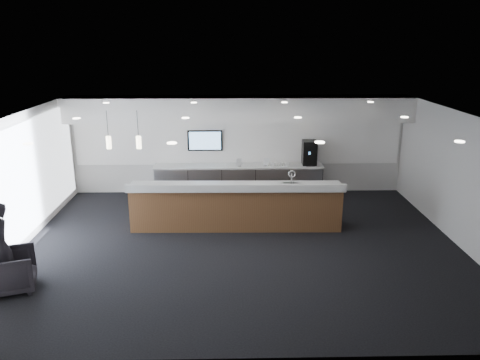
{
  "coord_description": "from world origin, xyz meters",
  "views": [
    {
      "loc": [
        -0.27,
        -9.91,
        4.58
      ],
      "look_at": [
        -0.01,
        1.3,
        1.19
      ],
      "focal_mm": 35.0,
      "sensor_mm": 36.0,
      "label": 1
    }
  ],
  "objects_px": {
    "coffee_machine": "(309,153)",
    "armchair": "(11,271)",
    "service_counter": "(236,206)",
    "lounge_guest": "(1,246)"
  },
  "relations": [
    {
      "from": "armchair",
      "to": "lounge_guest",
      "type": "distance_m",
      "value": 0.51
    },
    {
      "from": "coffee_machine",
      "to": "lounge_guest",
      "type": "distance_m",
      "value": 8.65
    },
    {
      "from": "coffee_machine",
      "to": "service_counter",
      "type": "bearing_deg",
      "value": -129.45
    },
    {
      "from": "service_counter",
      "to": "lounge_guest",
      "type": "height_order",
      "value": "lounge_guest"
    },
    {
      "from": "service_counter",
      "to": "coffee_machine",
      "type": "relative_size",
      "value": 7.27
    },
    {
      "from": "armchair",
      "to": "lounge_guest",
      "type": "relative_size",
      "value": 0.52
    },
    {
      "from": "service_counter",
      "to": "armchair",
      "type": "xyz_separation_m",
      "value": [
        -4.29,
        -2.98,
        -0.18
      ]
    },
    {
      "from": "service_counter",
      "to": "coffee_machine",
      "type": "distance_m",
      "value": 3.5
    },
    {
      "from": "coffee_machine",
      "to": "lounge_guest",
      "type": "relative_size",
      "value": 0.44
    },
    {
      "from": "coffee_machine",
      "to": "armchair",
      "type": "xyz_separation_m",
      "value": [
        -6.53,
        -5.57,
        -0.92
      ]
    }
  ]
}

